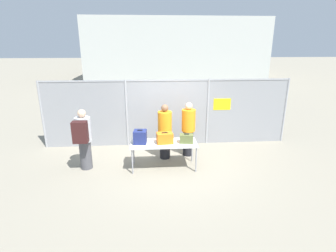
{
  "coord_description": "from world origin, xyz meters",
  "views": [
    {
      "loc": [
        -0.62,
        -6.97,
        3.4
      ],
      "look_at": [
        -0.07,
        0.44,
        1.05
      ],
      "focal_mm": 28.0,
      "sensor_mm": 36.0,
      "label": 1
    }
  ],
  "objects_px": {
    "suitcase_navy": "(140,137)",
    "utility_trailer": "(222,118)",
    "traveler_hooded": "(83,138)",
    "suitcase_orange": "(165,138)",
    "security_worker_near": "(165,131)",
    "security_worker_far": "(188,129)",
    "suitcase_olive": "(186,139)",
    "inspection_table": "(164,145)"
  },
  "relations": [
    {
      "from": "security_worker_near",
      "to": "suitcase_olive",
      "type": "bearing_deg",
      "value": 144.71
    },
    {
      "from": "traveler_hooded",
      "to": "utility_trailer",
      "type": "height_order",
      "value": "traveler_hooded"
    },
    {
      "from": "security_worker_near",
      "to": "inspection_table",
      "type": "bearing_deg",
      "value": 99.3
    },
    {
      "from": "suitcase_olive",
      "to": "security_worker_near",
      "type": "bearing_deg",
      "value": 129.0
    },
    {
      "from": "suitcase_navy",
      "to": "security_worker_far",
      "type": "distance_m",
      "value": 1.67
    },
    {
      "from": "suitcase_olive",
      "to": "security_worker_near",
      "type": "height_order",
      "value": "security_worker_near"
    },
    {
      "from": "suitcase_orange",
      "to": "suitcase_olive",
      "type": "bearing_deg",
      "value": -1.84
    },
    {
      "from": "suitcase_navy",
      "to": "traveler_hooded",
      "type": "distance_m",
      "value": 1.54
    },
    {
      "from": "inspection_table",
      "to": "security_worker_near",
      "type": "relative_size",
      "value": 1.09
    },
    {
      "from": "traveler_hooded",
      "to": "suitcase_navy",
      "type": "bearing_deg",
      "value": 6.22
    },
    {
      "from": "security_worker_far",
      "to": "utility_trailer",
      "type": "bearing_deg",
      "value": -129.71
    },
    {
      "from": "suitcase_olive",
      "to": "traveler_hooded",
      "type": "distance_m",
      "value": 2.83
    },
    {
      "from": "security_worker_far",
      "to": "suitcase_olive",
      "type": "bearing_deg",
      "value": 71.8
    },
    {
      "from": "inspection_table",
      "to": "security_worker_near",
      "type": "bearing_deg",
      "value": 83.59
    },
    {
      "from": "inspection_table",
      "to": "suitcase_navy",
      "type": "distance_m",
      "value": 0.69
    },
    {
      "from": "suitcase_navy",
      "to": "utility_trailer",
      "type": "bearing_deg",
      "value": 47.41
    },
    {
      "from": "suitcase_orange",
      "to": "utility_trailer",
      "type": "distance_m",
      "value": 4.56
    },
    {
      "from": "security_worker_far",
      "to": "utility_trailer",
      "type": "distance_m",
      "value": 3.43
    },
    {
      "from": "traveler_hooded",
      "to": "security_worker_near",
      "type": "relative_size",
      "value": 1.02
    },
    {
      "from": "suitcase_navy",
      "to": "utility_trailer",
      "type": "relative_size",
      "value": 0.09
    },
    {
      "from": "inspection_table",
      "to": "security_worker_far",
      "type": "bearing_deg",
      "value": 45.69
    },
    {
      "from": "suitcase_navy",
      "to": "security_worker_far",
      "type": "height_order",
      "value": "security_worker_far"
    },
    {
      "from": "security_worker_far",
      "to": "utility_trailer",
      "type": "xyz_separation_m",
      "value": [
        1.87,
        2.83,
        -0.5
      ]
    },
    {
      "from": "security_worker_near",
      "to": "security_worker_far",
      "type": "xyz_separation_m",
      "value": [
        0.74,
        0.17,
        0.0
      ]
    },
    {
      "from": "suitcase_orange",
      "to": "security_worker_far",
      "type": "distance_m",
      "value": 1.15
    },
    {
      "from": "traveler_hooded",
      "to": "security_worker_far",
      "type": "relative_size",
      "value": 1.01
    },
    {
      "from": "security_worker_near",
      "to": "utility_trailer",
      "type": "relative_size",
      "value": 0.37
    },
    {
      "from": "traveler_hooded",
      "to": "security_worker_near",
      "type": "bearing_deg",
      "value": 21.99
    },
    {
      "from": "suitcase_navy",
      "to": "utility_trailer",
      "type": "xyz_separation_m",
      "value": [
        3.34,
        3.63,
        -0.55
      ]
    },
    {
      "from": "security_worker_near",
      "to": "utility_trailer",
      "type": "height_order",
      "value": "security_worker_near"
    },
    {
      "from": "suitcase_orange",
      "to": "security_worker_near",
      "type": "bearing_deg",
      "value": 86.25
    },
    {
      "from": "inspection_table",
      "to": "suitcase_orange",
      "type": "bearing_deg",
      "value": -11.82
    },
    {
      "from": "security_worker_far",
      "to": "suitcase_navy",
      "type": "bearing_deg",
      "value": 22.37
    },
    {
      "from": "utility_trailer",
      "to": "security_worker_near",
      "type": "bearing_deg",
      "value": -131.03
    },
    {
      "from": "suitcase_olive",
      "to": "utility_trailer",
      "type": "xyz_separation_m",
      "value": [
        2.05,
        3.69,
        -0.49
      ]
    },
    {
      "from": "traveler_hooded",
      "to": "inspection_table",
      "type": "bearing_deg",
      "value": 5.51
    },
    {
      "from": "suitcase_olive",
      "to": "security_worker_far",
      "type": "bearing_deg",
      "value": 78.04
    },
    {
      "from": "suitcase_navy",
      "to": "suitcase_orange",
      "type": "height_order",
      "value": "suitcase_navy"
    },
    {
      "from": "security_worker_near",
      "to": "traveler_hooded",
      "type": "bearing_deg",
      "value": 30.66
    },
    {
      "from": "traveler_hooded",
      "to": "utility_trailer",
      "type": "relative_size",
      "value": 0.38
    },
    {
      "from": "inspection_table",
      "to": "traveler_hooded",
      "type": "height_order",
      "value": "traveler_hooded"
    },
    {
      "from": "suitcase_navy",
      "to": "suitcase_orange",
      "type": "bearing_deg",
      "value": -3.59
    }
  ]
}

